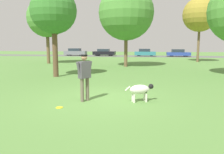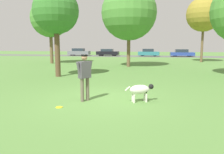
# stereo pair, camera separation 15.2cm
# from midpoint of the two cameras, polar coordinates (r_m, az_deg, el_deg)

# --- Properties ---
(ground_plane) EXTENTS (120.00, 120.00, 0.00)m
(ground_plane) POSITION_cam_midpoint_polar(r_m,az_deg,el_deg) (8.29, -3.96, -5.90)
(ground_plane) COLOR #56843D
(far_road_strip) EXTENTS (120.00, 6.00, 0.01)m
(far_road_strip) POSITION_cam_midpoint_polar(r_m,az_deg,el_deg) (40.81, 7.30, 5.42)
(far_road_strip) COLOR #5B5B59
(far_road_strip) RESTS_ON ground_plane
(person) EXTENTS (0.47, 0.64, 1.70)m
(person) POSITION_cam_midpoint_polar(r_m,az_deg,el_deg) (7.95, -7.73, 0.88)
(person) COLOR #665B4C
(person) RESTS_ON ground_plane
(dog) EXTENTS (1.04, 0.60, 0.64)m
(dog) POSITION_cam_midpoint_polar(r_m,az_deg,el_deg) (7.92, 6.95, -3.34)
(dog) COLOR silver
(dog) RESTS_ON ground_plane
(frisbee) EXTENTS (0.24, 0.24, 0.02)m
(frisbee) POSITION_cam_midpoint_polar(r_m,az_deg,el_deg) (7.44, -14.15, -7.74)
(frisbee) COLOR yellow
(frisbee) RESTS_ON ground_plane
(tree_mid_center) EXTENTS (5.09, 5.09, 7.55)m
(tree_mid_center) POSITION_cam_midpoint_polar(r_m,az_deg,el_deg) (21.04, 3.51, 16.40)
(tree_mid_center) COLOR brown
(tree_mid_center) RESTS_ON ground_plane
(tree_far_right) EXTENTS (4.05, 4.05, 7.65)m
(tree_far_right) POSITION_cam_midpoint_polar(r_m,az_deg,el_deg) (28.75, 21.87, 14.89)
(tree_far_right) COLOR brown
(tree_far_right) RESTS_ON ground_plane
(tree_near_left) EXTENTS (2.88, 2.88, 5.60)m
(tree_near_left) POSITION_cam_midpoint_polar(r_m,az_deg,el_deg) (14.70, -15.30, 16.23)
(tree_near_left) COLOR brown
(tree_near_left) RESTS_ON ground_plane
(tree_far_left) EXTENTS (4.23, 4.23, 7.11)m
(tree_far_left) POSITION_cam_midpoint_polar(r_m,az_deg,el_deg) (25.61, -16.83, 14.57)
(tree_far_left) COLOR brown
(tree_far_left) RESTS_ON ground_plane
(parked_car_grey) EXTENTS (4.27, 1.95, 1.41)m
(parked_car_grey) POSITION_cam_midpoint_polar(r_m,az_deg,el_deg) (43.46, -9.66, 6.44)
(parked_car_grey) COLOR slate
(parked_car_grey) RESTS_ON ground_plane
(parked_car_black) EXTENTS (4.18, 1.90, 1.32)m
(parked_car_black) POSITION_cam_midpoint_polar(r_m,az_deg,el_deg) (41.67, -2.18, 6.44)
(parked_car_black) COLOR black
(parked_car_black) RESTS_ON ground_plane
(parked_car_teal) EXTENTS (3.87, 1.91, 1.36)m
(parked_car_teal) POSITION_cam_midpoint_polar(r_m,az_deg,el_deg) (40.89, 8.55, 6.32)
(parked_car_teal) COLOR teal
(parked_car_teal) RESTS_ON ground_plane
(parked_car_blue) EXTENTS (4.11, 1.93, 1.30)m
(parked_car_blue) POSITION_cam_midpoint_polar(r_m,az_deg,el_deg) (40.88, 16.79, 6.02)
(parked_car_blue) COLOR #284293
(parked_car_blue) RESTS_ON ground_plane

